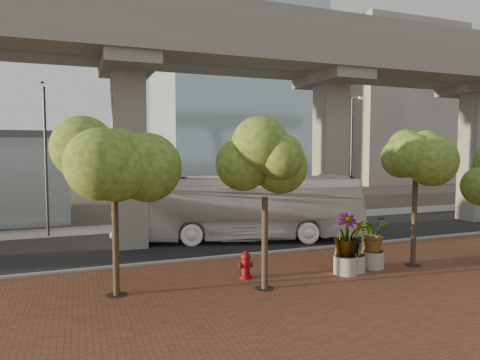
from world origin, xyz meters
name	(u,v)px	position (x,y,z in m)	size (l,w,h in m)	color
ground	(252,246)	(0.00, 0.00, 0.00)	(160.00, 160.00, 0.00)	#3B342B
brick_plaza	(339,293)	(0.00, -8.00, 0.03)	(70.00, 13.00, 0.06)	brown
asphalt_road	(239,238)	(0.00, 2.00, 0.02)	(90.00, 8.00, 0.04)	black
curb_strip	(268,253)	(0.00, -2.00, 0.08)	(70.00, 0.25, 0.16)	gray
far_sidewalk	(210,223)	(0.00, 7.50, 0.03)	(90.00, 3.00, 0.06)	gray
transit_viaduct	(239,110)	(0.00, 2.00, 7.29)	(72.00, 5.60, 12.40)	gray
midrise_block	(385,107)	(38.00, 36.00, 12.00)	(18.00, 16.00, 24.00)	#A9A298
transit_bus	(239,207)	(-0.11, 1.59, 1.88)	(3.17, 13.52, 3.77)	white
fire_hydrant	(246,265)	(-2.46, -5.30, 0.58)	(0.54, 0.49, 1.09)	maroon
planter_front	(373,236)	(3.13, -5.83, 1.41)	(2.02, 2.02, 2.22)	#A79F96
planter_right	(346,237)	(1.50, -6.20, 1.55)	(2.30, 2.30, 2.45)	#A19C91
planter_left	(355,240)	(2.05, -6.03, 1.36)	(1.95, 1.95, 2.14)	gray
street_tree_far_west	(114,160)	(-7.33, -5.53, 4.70)	(4.00, 4.00, 6.48)	#4B392B
street_tree_near_west	(265,167)	(-2.30, -6.72, 4.44)	(3.66, 3.66, 6.07)	#4B392B
street_tree_near_east	(416,155)	(4.99, -6.16, 4.84)	(3.82, 3.82, 6.55)	#4B392B
streetlamp_west	(46,149)	(-10.17, 6.32, 5.09)	(0.43, 1.26, 8.73)	#303035
streetlamp_east	(352,148)	(10.62, 6.21, 5.20)	(0.44, 1.29, 8.92)	#333339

